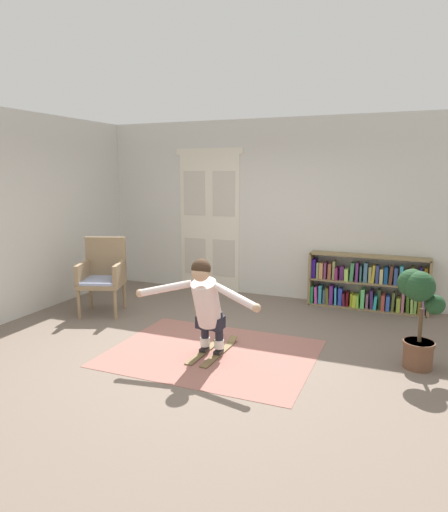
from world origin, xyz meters
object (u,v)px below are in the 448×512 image
wicker_chair (103,274)px  skis_pair (213,350)px  person_skier (206,301)px  potted_plant (418,308)px  bookshelf (367,285)px

wicker_chair → skis_pair: (2.13, -0.80, -0.56)m
wicker_chair → person_skier: bearing=-24.9°
skis_pair → wicker_chair: bearing=159.3°
skis_pair → potted_plant: bearing=11.9°
potted_plant → person_skier: (-2.15, -0.63, 0.01)m
potted_plant → skis_pair: potted_plant is taller
bookshelf → person_skier: 3.04m
wicker_chair → potted_plant: bearing=-4.7°
bookshelf → skis_pair: (-1.46, -2.46, -0.34)m
wicker_chair → skis_pair: wicker_chair is taller
potted_plant → skis_pair: size_ratio=1.21×
bookshelf → skis_pair: 2.88m
bookshelf → potted_plant: size_ratio=1.65×
potted_plant → skis_pair: (-2.15, -0.45, -0.63)m
bookshelf → skis_pair: bookshelf is taller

